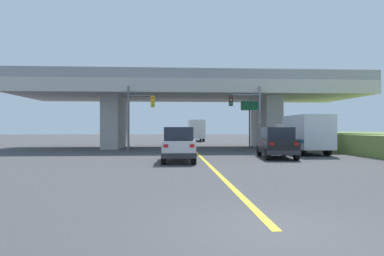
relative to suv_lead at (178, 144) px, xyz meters
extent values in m
plane|color=#424244|center=(1.61, 14.32, -1.01)|extent=(160.00, 160.00, 0.00)
cube|color=#B7B5AD|center=(1.61, 14.32, 4.68)|extent=(33.42, 10.47, 1.22)
cube|color=#A8A69F|center=(-6.10, 14.32, 1.53)|extent=(1.63, 6.28, 5.08)
cube|color=#A8A69F|center=(9.32, 14.32, 1.53)|extent=(1.63, 6.28, 5.08)
cube|color=gray|center=(1.61, 9.23, 5.74)|extent=(33.42, 0.20, 0.90)
cube|color=gray|center=(1.61, 19.40, 5.74)|extent=(33.42, 0.20, 0.90)
cube|color=yellow|center=(1.61, -0.85, -1.01)|extent=(0.20, 24.82, 0.01)
cube|color=silver|center=(0.00, 0.11, -0.20)|extent=(1.83, 4.28, 0.90)
cube|color=#1E232D|center=(0.00, -0.21, 0.63)|extent=(1.61, 2.36, 0.76)
cube|color=#2D2D30|center=(0.00, -1.98, -0.51)|extent=(1.86, 0.20, 0.28)
cube|color=red|center=(-0.68, -2.05, 0.02)|extent=(0.24, 0.06, 0.16)
cube|color=red|center=(0.68, -2.05, 0.02)|extent=(0.24, 0.06, 0.16)
cylinder|color=black|center=(-0.81, 1.70, -0.65)|extent=(0.26, 0.72, 0.72)
cylinder|color=black|center=(0.81, 1.70, -0.65)|extent=(0.26, 0.72, 0.72)
cylinder|color=black|center=(-0.81, -1.48, -0.65)|extent=(0.26, 0.72, 0.72)
cylinder|color=black|center=(0.81, -1.48, -0.65)|extent=(0.26, 0.72, 0.72)
cube|color=black|center=(6.51, 2.07, -0.20)|extent=(2.42, 4.63, 0.90)
cube|color=#1E232D|center=(6.47, 1.73, 0.63)|extent=(1.97, 2.62, 0.76)
cube|color=#2D2D30|center=(6.27, -0.09, -0.51)|extent=(1.99, 0.42, 0.28)
cube|color=red|center=(5.54, -0.08, 0.02)|extent=(0.25, 0.09, 0.16)
cube|color=red|center=(6.99, -0.24, 0.02)|extent=(0.25, 0.09, 0.16)
cylinder|color=black|center=(5.82, 3.82, -0.65)|extent=(0.34, 0.74, 0.72)
cylinder|color=black|center=(7.56, 3.63, -0.65)|extent=(0.34, 0.74, 0.72)
cylinder|color=black|center=(5.46, 0.50, -0.65)|extent=(0.34, 0.74, 0.72)
cylinder|color=black|center=(7.19, 0.31, -0.65)|extent=(0.34, 0.74, 0.72)
cube|color=silver|center=(9.75, 7.99, 0.39)|extent=(2.20, 2.00, 1.90)
cube|color=silver|center=(9.75, 4.77, 0.68)|extent=(2.31, 4.43, 2.48)
cube|color=#195999|center=(9.75, 4.77, 0.06)|extent=(2.33, 4.34, 0.24)
cylinder|color=black|center=(8.75, 7.99, -0.56)|extent=(0.30, 0.90, 0.90)
cylinder|color=black|center=(10.75, 7.99, -0.56)|extent=(0.30, 0.90, 0.90)
cylinder|color=black|center=(8.75, 3.67, -0.56)|extent=(0.30, 0.90, 0.90)
cylinder|color=black|center=(10.75, 3.67, -0.56)|extent=(0.30, 0.90, 0.90)
cylinder|color=slate|center=(7.21, 8.82, 1.78)|extent=(0.18, 0.18, 5.58)
cylinder|color=slate|center=(5.96, 8.82, 3.84)|extent=(2.51, 0.12, 0.12)
cube|color=#232326|center=(4.70, 8.82, 3.36)|extent=(0.32, 0.26, 0.96)
sphere|color=red|center=(4.70, 8.67, 3.66)|extent=(0.16, 0.16, 0.16)
sphere|color=gold|center=(4.70, 8.67, 3.36)|extent=(0.16, 0.16, 0.16)
sphere|color=green|center=(4.70, 8.67, 3.06)|extent=(0.16, 0.16, 0.16)
cylinder|color=#56595E|center=(-4.00, 8.53, 1.74)|extent=(0.18, 0.18, 5.50)
cylinder|color=#56595E|center=(-2.98, 8.53, 3.68)|extent=(2.03, 0.12, 0.12)
cube|color=gold|center=(-1.97, 8.53, 3.20)|extent=(0.32, 0.26, 0.96)
sphere|color=red|center=(-1.97, 8.38, 3.50)|extent=(0.16, 0.16, 0.16)
sphere|color=gold|center=(-1.97, 8.38, 3.20)|extent=(0.16, 0.16, 0.16)
sphere|color=green|center=(-1.97, 8.38, 2.90)|extent=(0.16, 0.16, 0.16)
cylinder|color=#56595E|center=(7.08, 11.99, 1.38)|extent=(0.14, 0.14, 4.77)
cube|color=#197242|center=(7.08, 11.93, 3.13)|extent=(1.68, 0.08, 0.86)
cube|color=white|center=(7.08, 11.93, 3.13)|extent=(1.76, 0.04, 0.94)
cube|color=silver|center=(3.39, 35.20, 0.39)|extent=(2.20, 2.00, 1.90)
cube|color=silver|center=(3.39, 31.51, 0.84)|extent=(2.31, 5.37, 2.80)
cube|color=#195999|center=(3.39, 31.51, 0.14)|extent=(2.33, 5.27, 0.24)
cylinder|color=black|center=(2.39, 35.20, -0.56)|extent=(0.30, 0.90, 0.90)
cylinder|color=black|center=(4.39, 35.20, -0.56)|extent=(0.30, 0.90, 0.90)
cylinder|color=black|center=(2.39, 30.17, -0.56)|extent=(0.30, 0.90, 0.90)
cylinder|color=black|center=(4.39, 30.17, -0.56)|extent=(0.30, 0.90, 0.90)
camera|label=1|loc=(-0.37, -19.35, 0.92)|focal=30.96mm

